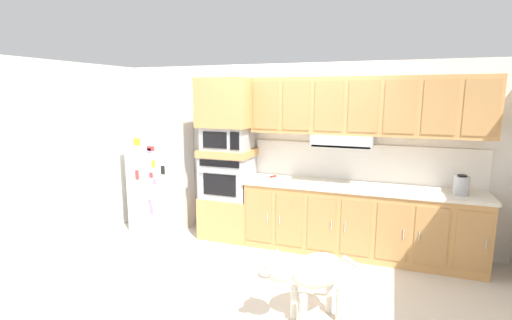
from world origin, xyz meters
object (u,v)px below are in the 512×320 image
object	(u,v)px
microwave	(228,138)
dog	(309,273)
screwdriver	(274,176)
refrigerator	(161,173)
electric_kettle	(461,185)
built_in_oven	(228,176)

from	to	relation	value
microwave	dog	size ratio (longest dim) A/B	0.78
screwdriver	dog	bearing A→B (deg)	-63.20
dog	refrigerator	bearing A→B (deg)	-72.29
electric_kettle	dog	world-z (taller)	electric_kettle
built_in_oven	microwave	size ratio (longest dim) A/B	1.09
dog	screwdriver	bearing A→B (deg)	-103.80
microwave	screwdriver	distance (m)	0.85
microwave	dog	distance (m)	2.52
screwdriver	electric_kettle	xyz separation A→B (m)	(2.33, -0.13, 0.10)
microwave	dog	xyz separation A→B (m)	(1.57, -1.72, -0.97)
refrigerator	built_in_oven	distance (m)	1.10
screwdriver	dog	xyz separation A→B (m)	(0.91, -1.80, -0.44)
refrigerator	built_in_oven	size ratio (longest dim) A/B	2.51
refrigerator	dog	xyz separation A→B (m)	(2.67, -1.65, -0.39)
refrigerator	screwdriver	xyz separation A→B (m)	(1.76, 0.15, 0.05)
refrigerator	microwave	size ratio (longest dim) A/B	2.73
microwave	built_in_oven	bearing A→B (deg)	179.23
electric_kettle	dog	xyz separation A→B (m)	(-1.42, -1.67, -0.54)
refrigerator	microwave	bearing A→B (deg)	3.54
refrigerator	screwdriver	world-z (taller)	refrigerator
microwave	screwdriver	size ratio (longest dim) A/B	3.83
screwdriver	electric_kettle	size ratio (longest dim) A/B	0.70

